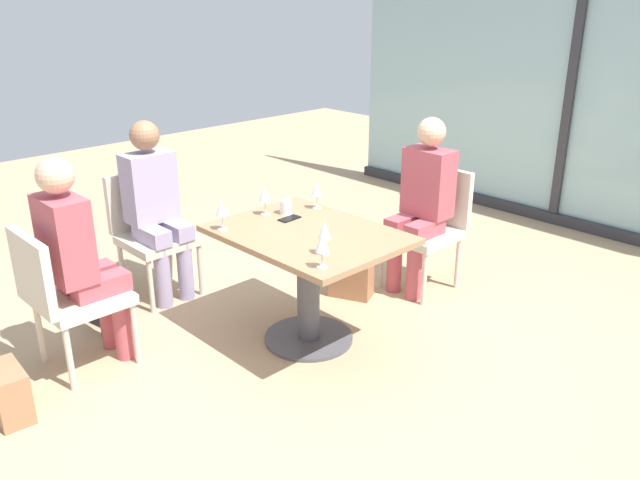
% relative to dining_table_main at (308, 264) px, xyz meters
% --- Properties ---
extents(ground_plane, '(12.00, 12.00, 0.00)m').
position_rel_dining_table_main_xyz_m(ground_plane, '(0.00, 0.00, -0.52)').
color(ground_plane, tan).
extents(window_wall_backdrop, '(4.76, 0.10, 2.70)m').
position_rel_dining_table_main_xyz_m(window_wall_backdrop, '(0.00, 3.20, 0.69)').
color(window_wall_backdrop, '#91B7BC').
rests_on(window_wall_backdrop, ground_plane).
extents(dining_table_main, '(1.11, 0.83, 0.73)m').
position_rel_dining_table_main_xyz_m(dining_table_main, '(0.00, 0.00, 0.00)').
color(dining_table_main, '#997551').
rests_on(dining_table_main, ground_plane).
extents(chair_side_end, '(0.50, 0.46, 0.87)m').
position_rel_dining_table_main_xyz_m(chair_side_end, '(-1.31, -0.32, -0.03)').
color(chair_side_end, beige).
rests_on(chair_side_end, ground_plane).
extents(chair_near_window, '(0.46, 0.51, 0.87)m').
position_rel_dining_table_main_xyz_m(chair_near_window, '(0.00, 1.21, -0.03)').
color(chair_near_window, beige).
rests_on(chair_near_window, ground_plane).
extents(chair_front_left, '(0.46, 0.50, 0.87)m').
position_rel_dining_table_main_xyz_m(chair_front_left, '(-0.70, -1.21, -0.03)').
color(chair_front_left, beige).
rests_on(chair_front_left, ground_plane).
extents(person_side_end, '(0.39, 0.34, 1.26)m').
position_rel_dining_table_main_xyz_m(person_side_end, '(-1.20, -0.32, 0.18)').
color(person_side_end, '#9E93B7').
rests_on(person_side_end, ground_plane).
extents(person_near_window, '(0.34, 0.39, 1.26)m').
position_rel_dining_table_main_xyz_m(person_near_window, '(-0.00, 1.10, 0.18)').
color(person_near_window, '#B24C56').
rests_on(person_near_window, ground_plane).
extents(person_front_left, '(0.34, 0.39, 1.26)m').
position_rel_dining_table_main_xyz_m(person_front_left, '(-0.70, -1.10, 0.18)').
color(person_front_left, '#B24C56').
rests_on(person_front_left, ground_plane).
extents(wine_glass_0, '(0.07, 0.07, 0.18)m').
position_rel_dining_table_main_xyz_m(wine_glass_0, '(-0.38, -0.34, 0.34)').
color(wine_glass_0, silver).
rests_on(wine_glass_0, dining_table_main).
extents(wine_glass_1, '(0.07, 0.07, 0.18)m').
position_rel_dining_table_main_xyz_m(wine_glass_1, '(0.31, -0.17, 0.34)').
color(wine_glass_1, silver).
rests_on(wine_glass_1, dining_table_main).
extents(wine_glass_2, '(0.07, 0.07, 0.18)m').
position_rel_dining_table_main_xyz_m(wine_glass_2, '(0.44, -0.31, 0.34)').
color(wine_glass_2, silver).
rests_on(wine_glass_2, dining_table_main).
extents(wine_glass_3, '(0.07, 0.07, 0.18)m').
position_rel_dining_table_main_xyz_m(wine_glass_3, '(-0.28, 0.34, 0.34)').
color(wine_glass_3, silver).
rests_on(wine_glass_3, dining_table_main).
extents(wine_glass_4, '(0.07, 0.07, 0.18)m').
position_rel_dining_table_main_xyz_m(wine_glass_4, '(-0.42, 0.02, 0.34)').
color(wine_glass_4, silver).
rests_on(wine_glass_4, dining_table_main).
extents(coffee_cup, '(0.08, 0.08, 0.09)m').
position_rel_dining_table_main_xyz_m(coffee_cup, '(-0.34, 0.12, 0.25)').
color(coffee_cup, white).
rests_on(coffee_cup, dining_table_main).
extents(cell_phone_on_table, '(0.08, 0.15, 0.01)m').
position_rel_dining_table_main_xyz_m(cell_phone_on_table, '(-0.24, 0.07, 0.21)').
color(cell_phone_on_table, black).
rests_on(cell_phone_on_table, dining_table_main).
extents(handbag_0, '(0.32, 0.21, 0.28)m').
position_rel_dining_table_main_xyz_m(handbag_0, '(-1.04, -0.80, -0.38)').
color(handbag_0, '#232328').
rests_on(handbag_0, ground_plane).
extents(handbag_1, '(0.34, 0.27, 0.28)m').
position_rel_dining_table_main_xyz_m(handbag_1, '(-0.25, 0.65, -0.38)').
color(handbag_1, '#A3704C').
rests_on(handbag_1, ground_plane).
extents(handbag_2, '(0.31, 0.18, 0.28)m').
position_rel_dining_table_main_xyz_m(handbag_2, '(-0.49, -1.65, -0.38)').
color(handbag_2, '#A3704C').
rests_on(handbag_2, ground_plane).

